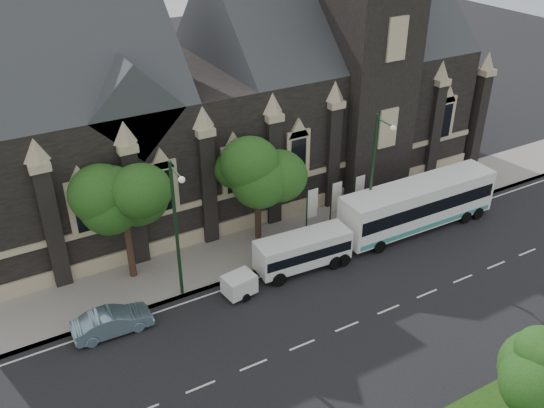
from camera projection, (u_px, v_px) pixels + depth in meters
ground at (302, 345)px, 31.95m from camera, size 160.00×160.00×0.00m
sidewalk at (226, 257)px, 39.07m from camera, size 80.00×5.00×0.15m
museum at (229, 88)px, 44.26m from camera, size 40.00×17.70×29.90m
tree_park_east at (542, 347)px, 25.28m from camera, size 3.40×3.40×6.28m
tree_walk_right at (259, 162)px, 38.52m from camera, size 4.08×4.08×7.80m
tree_walk_left at (125, 196)px, 34.68m from camera, size 3.91×3.91×7.64m
street_lamp_near at (374, 170)px, 39.06m from camera, size 0.36×1.88×9.00m
street_lamp_mid at (177, 225)px, 33.04m from camera, size 0.36×1.88×9.00m
banner_flag_left at (310, 207)px, 40.26m from camera, size 0.90×0.10×4.00m
banner_flag_center at (334, 200)px, 41.12m from camera, size 0.90×0.10×4.00m
banner_flag_right at (357, 193)px, 41.98m from camera, size 0.90×0.10×4.00m
tour_coach at (418, 204)px, 41.49m from camera, size 12.19×2.92×3.55m
shuttle_bus at (303, 250)px, 37.46m from camera, size 6.36×2.59×2.41m
box_trailer at (239, 284)px, 35.29m from camera, size 2.75×1.62×1.43m
sedan at (112, 322)px, 32.53m from camera, size 4.42×1.64×1.44m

